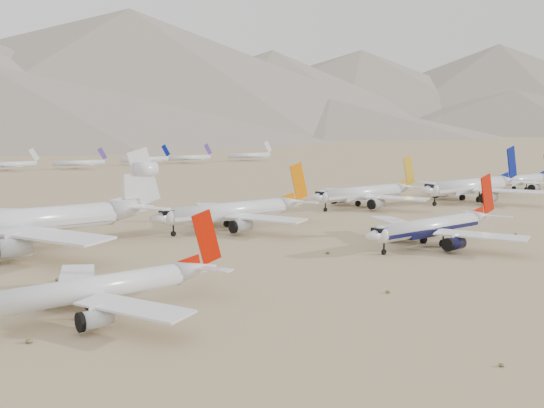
# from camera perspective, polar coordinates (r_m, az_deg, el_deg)

# --- Properties ---
(ground) EXTENTS (7000.00, 7000.00, 0.00)m
(ground) POSITION_cam_1_polar(r_m,az_deg,el_deg) (147.99, 17.76, -3.90)
(ground) COLOR #917554
(ground) RESTS_ON ground
(main_airliner) EXTENTS (45.25, 44.20, 15.97)m
(main_airliner) POSITION_cam_1_polar(r_m,az_deg,el_deg) (148.13, 15.12, -2.06)
(main_airliner) COLOR silver
(main_airliner) RESTS_ON ground
(second_airliner) EXTENTS (40.21, 39.30, 14.26)m
(second_airliner) POSITION_cam_1_polar(r_m,az_deg,el_deg) (94.44, -15.82, -7.62)
(second_airliner) COLOR silver
(second_airliner) RESTS_ON ground
(row2_navy_widebody) EXTENTS (56.91, 55.65, 20.24)m
(row2_navy_widebody) POSITION_cam_1_polar(r_m,az_deg,el_deg) (238.89, 18.32, 1.61)
(row2_navy_widebody) COLOR silver
(row2_navy_widebody) RESTS_ON ground
(row2_gold_tail) EXTENTS (48.79, 47.71, 17.37)m
(row2_gold_tail) POSITION_cam_1_polar(r_m,az_deg,el_deg) (213.06, 8.83, 1.03)
(row2_gold_tail) COLOR silver
(row2_gold_tail) RESTS_ON ground
(row2_orange_tail) EXTENTS (48.90, 47.84, 17.44)m
(row2_orange_tail) POSITION_cam_1_polar(r_m,az_deg,el_deg) (166.08, -3.48, -0.65)
(row2_orange_tail) COLOR silver
(row2_orange_tail) RESTS_ON ground
(row2_white_trijet) EXTENTS (64.09, 62.64, 22.71)m
(row2_white_trijet) POSITION_cam_1_polar(r_m,az_deg,el_deg) (148.42, -22.05, -1.48)
(row2_white_trijet) COLOR silver
(row2_white_trijet) RESTS_ON ground
(row2_blue_far) EXTENTS (45.79, 44.77, 16.27)m
(row2_blue_far) POSITION_cam_1_polar(r_m,az_deg,el_deg) (285.95, 22.41, 2.08)
(row2_blue_far) COLOR silver
(row2_blue_far) RESTS_ON ground
(foothills) EXTENTS (4637.50, 1395.00, 155.00)m
(foothills) POSITION_cam_1_polar(r_m,az_deg,el_deg) (1347.33, -9.48, 8.89)
(foothills) COLOR slate
(foothills) RESTS_ON ground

